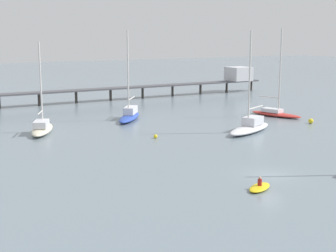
{
  "coord_description": "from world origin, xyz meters",
  "views": [
    {
      "loc": [
        -29.65,
        -33.84,
        13.02
      ],
      "look_at": [
        0.0,
        19.68,
        1.5
      ],
      "focal_mm": 52.07,
      "sensor_mm": 36.0,
      "label": 1
    }
  ],
  "objects": [
    {
      "name": "sailboat_blue",
      "position": [
        1.17,
        34.07,
        0.87
      ],
      "size": [
        7.58,
        8.98,
        13.68
      ],
      "color": "#2D4CB7",
      "rests_on": "ground_plane"
    },
    {
      "name": "sailboat_white",
      "position": [
        11.51,
        17.41,
        0.82
      ],
      "size": [
        10.22,
        6.8,
        13.53
      ],
      "color": "white",
      "rests_on": "ground_plane"
    },
    {
      "name": "dinghy_yellow",
      "position": [
        -3.48,
        -2.76,
        0.2
      ],
      "size": [
        3.39,
        2.74,
        1.14
      ],
      "color": "yellow",
      "rests_on": "ground_plane"
    },
    {
      "name": "ground_plane",
      "position": [
        0.0,
        0.0,
        0.0
      ],
      "size": [
        400.0,
        400.0,
        0.0
      ],
      "primitive_type": "plane",
      "color": "slate"
    },
    {
      "name": "mooring_buoy_near",
      "position": [
        -1.64,
        20.0,
        0.25
      ],
      "size": [
        0.5,
        0.5,
        0.5
      ],
      "primitive_type": "sphere",
      "color": "yellow",
      "rests_on": "ground_plane"
    },
    {
      "name": "sailboat_cream",
      "position": [
        -13.42,
        30.27,
        0.79
      ],
      "size": [
        5.75,
        8.92,
        12.11
      ],
      "color": "beige",
      "rests_on": "ground_plane"
    },
    {
      "name": "sailboat_red",
      "position": [
        23.21,
        25.74,
        0.71
      ],
      "size": [
        5.05,
        9.24,
        13.98
      ],
      "color": "red",
      "rests_on": "ground_plane"
    },
    {
      "name": "mooring_buoy_mid",
      "position": [
        23.41,
        18.11,
        0.37
      ],
      "size": [
        0.75,
        0.75,
        0.75
      ],
      "primitive_type": "sphere",
      "color": "yellow",
      "rests_on": "ground_plane"
    },
    {
      "name": "pier",
      "position": [
        18.25,
        56.44,
        3.15
      ],
      "size": [
        87.96,
        4.9,
        5.67
      ],
      "color": "#4C4C51",
      "rests_on": "ground_plane"
    }
  ]
}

